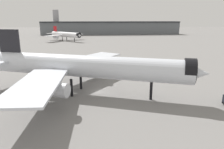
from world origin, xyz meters
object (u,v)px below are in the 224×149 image
(airliner_far_taxiway, at_px, (65,35))
(baggage_tug_wing, at_px, (58,65))
(airliner_near_gate, at_px, (84,67))
(traffic_cone_near_nose, at_px, (31,70))

(airliner_far_taxiway, distance_m, baggage_tug_wing, 102.96)
(airliner_far_taxiway, bearing_deg, baggage_tug_wing, -37.27)
(airliner_near_gate, xyz_separation_m, baggage_tug_wing, (-12.18, 30.39, -5.77))
(traffic_cone_near_nose, bearing_deg, airliner_far_taxiway, 91.89)
(baggage_tug_wing, relative_size, traffic_cone_near_nose, 5.21)
(airliner_near_gate, relative_size, baggage_tug_wing, 16.77)
(baggage_tug_wing, bearing_deg, airliner_far_taxiway, 8.90)
(airliner_near_gate, distance_m, airliner_far_taxiway, 134.75)
(airliner_near_gate, relative_size, traffic_cone_near_nose, 87.36)
(traffic_cone_near_nose, bearing_deg, airliner_near_gate, -50.25)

